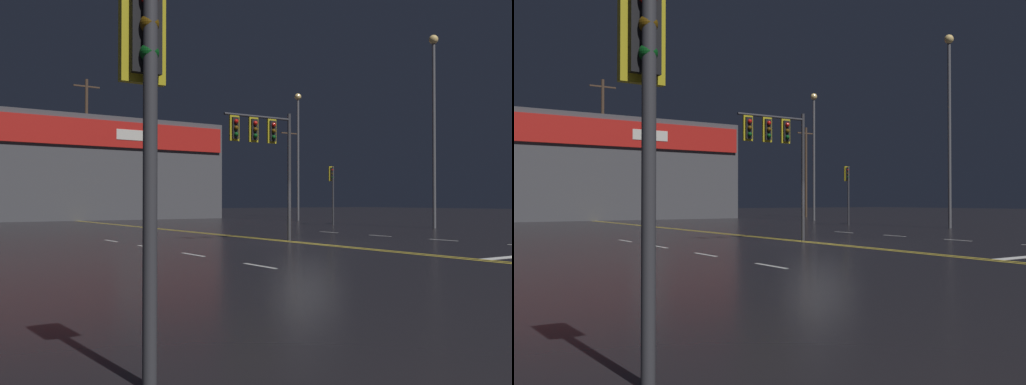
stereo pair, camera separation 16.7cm
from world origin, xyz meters
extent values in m
plane|color=black|center=(0.00, 0.00, 0.00)|extent=(200.00, 200.00, 0.00)
cube|color=gold|center=(-0.15, 0.00, 0.00)|extent=(0.12, 60.00, 0.01)
cube|color=gold|center=(0.15, 0.00, 0.00)|extent=(0.12, 60.00, 0.01)
cube|color=silver|center=(-5.83, -5.40, 0.00)|extent=(0.12, 1.40, 0.01)
cube|color=silver|center=(-5.83, -1.80, 0.00)|extent=(0.12, 1.40, 0.01)
cube|color=silver|center=(-5.83, 1.80, 0.00)|extent=(0.12, 1.40, 0.01)
cube|color=silver|center=(-5.83, 5.40, 0.00)|extent=(0.12, 1.40, 0.01)
cube|color=silver|center=(5.83, -1.80, 0.00)|extent=(0.12, 1.40, 0.01)
cube|color=silver|center=(5.83, 1.80, 0.00)|extent=(0.12, 1.40, 0.01)
cube|color=silver|center=(5.83, 5.40, 0.00)|extent=(0.12, 1.40, 0.01)
cylinder|color=#38383D|center=(0.47, 1.73, 2.63)|extent=(0.14, 0.14, 5.26)
cylinder|color=#38383D|center=(-1.09, 1.73, 5.01)|extent=(3.13, 0.10, 0.10)
cube|color=black|center=(-0.42, 1.73, 4.47)|extent=(0.28, 0.24, 0.84)
cube|color=gold|center=(-0.42, 1.73, 4.47)|extent=(0.42, 0.08, 0.99)
sphere|color=red|center=(-0.42, 1.57, 4.72)|extent=(0.17, 0.17, 0.17)
sphere|color=#543707|center=(-0.42, 1.57, 4.47)|extent=(0.17, 0.17, 0.17)
sphere|color=#084513|center=(-0.42, 1.57, 4.22)|extent=(0.17, 0.17, 0.17)
cube|color=black|center=(-1.31, 1.73, 4.47)|extent=(0.28, 0.24, 0.84)
cube|color=gold|center=(-1.31, 1.73, 4.47)|extent=(0.42, 0.08, 0.99)
sphere|color=red|center=(-1.31, 1.57, 4.72)|extent=(0.17, 0.17, 0.17)
sphere|color=#543707|center=(-1.31, 1.57, 4.47)|extent=(0.17, 0.17, 0.17)
sphere|color=#084513|center=(-1.31, 1.57, 4.22)|extent=(0.17, 0.17, 0.17)
cube|color=black|center=(-2.21, 1.73, 4.47)|extent=(0.28, 0.24, 0.84)
cube|color=gold|center=(-2.21, 1.73, 4.47)|extent=(0.42, 0.08, 0.99)
sphere|color=red|center=(-2.21, 1.57, 4.72)|extent=(0.17, 0.17, 0.17)
sphere|color=#543707|center=(-2.21, 1.57, 4.47)|extent=(0.17, 0.17, 0.17)
sphere|color=#084513|center=(-2.21, 1.57, 4.22)|extent=(0.17, 0.17, 0.17)
cylinder|color=#38383D|center=(-11.85, -12.59, 1.82)|extent=(0.13, 0.13, 3.63)
cube|color=black|center=(-11.85, -12.41, 3.16)|extent=(0.28, 0.24, 0.84)
cube|color=gold|center=(-11.85, -12.41, 3.16)|extent=(0.42, 0.08, 0.99)
sphere|color=#543707|center=(-11.85, -12.57, 3.16)|extent=(0.17, 0.17, 0.17)
sphere|color=#084513|center=(-11.85, -12.57, 2.91)|extent=(0.17, 0.17, 0.17)
cylinder|color=#38383D|center=(11.89, 11.93, 1.98)|extent=(0.13, 0.13, 3.96)
cube|color=black|center=(11.89, 12.11, 3.49)|extent=(0.28, 0.24, 0.84)
cube|color=gold|center=(11.89, 12.11, 3.49)|extent=(0.42, 0.08, 0.99)
sphere|color=red|center=(11.89, 11.95, 3.74)|extent=(0.17, 0.17, 0.17)
sphere|color=#543707|center=(11.89, 11.95, 3.49)|extent=(0.17, 0.17, 0.17)
sphere|color=#084513|center=(11.89, 11.95, 3.24)|extent=(0.17, 0.17, 0.17)
cylinder|color=#59595E|center=(14.22, 5.41, 5.63)|extent=(0.20, 0.20, 11.26)
sphere|color=#F9D17A|center=(14.22, 5.41, 11.43)|extent=(0.56, 0.56, 0.56)
cylinder|color=#59595E|center=(15.79, 20.76, 5.15)|extent=(0.20, 0.20, 10.29)
sphere|color=#F9D17A|center=(15.79, 20.76, 10.46)|extent=(0.56, 0.56, 0.56)
cube|color=#4C4C51|center=(0.00, 34.98, 4.47)|extent=(27.49, 10.00, 8.93)
cube|color=red|center=(0.00, 29.88, 7.37)|extent=(26.94, 0.20, 2.23)
cube|color=white|center=(4.81, 29.83, 7.37)|extent=(3.20, 0.16, 0.90)
cylinder|color=#4C3828|center=(0.76, 30.21, 5.92)|extent=(0.26, 0.26, 11.84)
cube|color=#4C3828|center=(0.76, 30.21, 11.24)|extent=(2.20, 0.12, 0.12)
cylinder|color=#4C3828|center=(22.07, 30.21, 4.66)|extent=(0.26, 0.26, 9.32)
cube|color=#4C3828|center=(22.07, 30.21, 8.72)|extent=(2.20, 0.12, 0.12)
camera|label=1|loc=(-13.82, -17.19, 1.61)|focal=40.00mm
camera|label=2|loc=(-13.68, -17.29, 1.61)|focal=40.00mm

